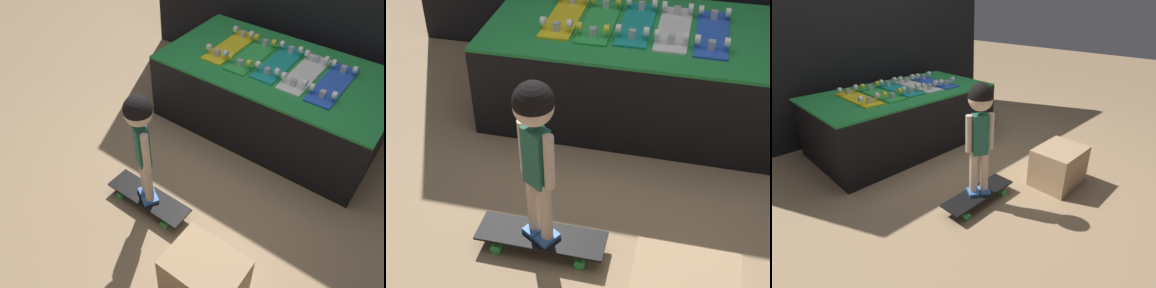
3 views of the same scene
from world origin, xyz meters
The scene contains 9 objects.
ground_plane centered at (0.00, 0.00, 0.00)m, with size 16.00×16.00×0.00m, color #9E7F5B.
display_rack centered at (0.00, 0.69, 0.30)m, with size 1.83×1.02×0.60m.
skateboard_yellow_on_rack centered at (-0.46, 0.71, 0.62)m, with size 0.19×0.62×0.09m.
skateboard_green_on_rack centered at (-0.23, 0.69, 0.62)m, with size 0.19×0.62×0.09m.
skateboard_teal_on_rack centered at (0.00, 0.72, 0.62)m, with size 0.19×0.62×0.09m.
skateboard_white_on_rack centered at (0.23, 0.70, 0.62)m, with size 0.19×0.62×0.09m.
skateboard_blue_on_rack centered at (0.46, 0.68, 0.62)m, with size 0.19×0.62×0.09m.
skateboard_on_floor centered at (-0.24, -0.64, 0.07)m, with size 0.64×0.19×0.09m.
child centered at (-0.24, -0.64, 0.70)m, with size 0.20×0.18×0.86m.
Camera 2 is at (0.34, -2.33, 2.04)m, focal length 50.00 mm.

